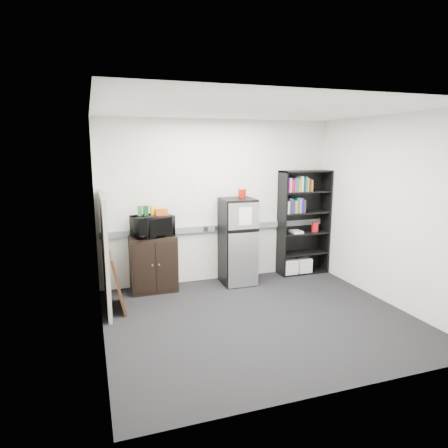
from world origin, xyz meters
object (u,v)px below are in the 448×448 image
object	(u,v)px
bookshelf	(303,220)
cabinet	(153,264)
refrigerator	(238,241)
cubicle_partition	(105,251)
microwave	(152,226)

from	to	relation	value
bookshelf	cabinet	distance (m)	2.73
bookshelf	cabinet	world-z (taller)	bookshelf
bookshelf	refrigerator	world-z (taller)	bookshelf
cubicle_partition	refrigerator	world-z (taller)	cubicle_partition
bookshelf	cabinet	bearing A→B (deg)	-178.60
cubicle_partition	refrigerator	bearing A→B (deg)	9.14
bookshelf	cubicle_partition	world-z (taller)	bookshelf
microwave	cubicle_partition	bearing A→B (deg)	-166.18
bookshelf	cabinet	xyz separation A→B (m)	(-2.68, -0.07, -0.53)
microwave	refrigerator	bearing A→B (deg)	-17.85
cubicle_partition	refrigerator	xyz separation A→B (m)	(2.12, 0.34, -0.10)
cabinet	microwave	xyz separation A→B (m)	(0.00, -0.02, 0.61)
bookshelf	microwave	bearing A→B (deg)	-178.26
cubicle_partition	cabinet	xyz separation A→B (m)	(0.73, 0.42, -0.37)
microwave	refrigerator	xyz separation A→B (m)	(1.39, -0.06, -0.34)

